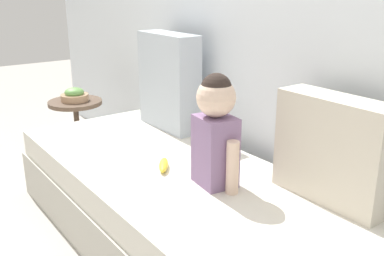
{
  "coord_description": "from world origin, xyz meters",
  "views": [
    {
      "loc": [
        1.63,
        -1.12,
        1.3
      ],
      "look_at": [
        0.11,
        0.0,
        0.67
      ],
      "focal_mm": 41.21,
      "sensor_mm": 36.0,
      "label": 1
    }
  ],
  "objects_px": {
    "banana": "(164,165)",
    "throw_pillow_right": "(333,150)",
    "side_table": "(76,114)",
    "couch": "(180,210)",
    "throw_pillow_left": "(169,82)",
    "fruit_bowl": "(75,95)",
    "toddler": "(216,128)"
  },
  "relations": [
    {
      "from": "couch",
      "to": "throw_pillow_right",
      "type": "relative_size",
      "value": 4.43
    },
    {
      "from": "side_table",
      "to": "toddler",
      "type": "bearing_deg",
      "value": -0.47
    },
    {
      "from": "banana",
      "to": "side_table",
      "type": "distance_m",
      "value": 1.41
    },
    {
      "from": "throw_pillow_left",
      "to": "side_table",
      "type": "bearing_deg",
      "value": -161.71
    },
    {
      "from": "couch",
      "to": "throw_pillow_right",
      "type": "distance_m",
      "value": 0.83
    },
    {
      "from": "couch",
      "to": "side_table",
      "type": "height_order",
      "value": "side_table"
    },
    {
      "from": "side_table",
      "to": "fruit_bowl",
      "type": "height_order",
      "value": "fruit_bowl"
    },
    {
      "from": "couch",
      "to": "fruit_bowl",
      "type": "bearing_deg",
      "value": 177.45
    },
    {
      "from": "couch",
      "to": "banana",
      "type": "height_order",
      "value": "banana"
    },
    {
      "from": "throw_pillow_left",
      "to": "fruit_bowl",
      "type": "relative_size",
      "value": 2.88
    },
    {
      "from": "throw_pillow_left",
      "to": "banana",
      "type": "height_order",
      "value": "throw_pillow_left"
    },
    {
      "from": "throw_pillow_right",
      "to": "side_table",
      "type": "height_order",
      "value": "throw_pillow_right"
    },
    {
      "from": "fruit_bowl",
      "to": "throw_pillow_left",
      "type": "bearing_deg",
      "value": 18.29
    },
    {
      "from": "toddler",
      "to": "fruit_bowl",
      "type": "bearing_deg",
      "value": 179.53
    },
    {
      "from": "couch",
      "to": "throw_pillow_left",
      "type": "distance_m",
      "value": 0.87
    },
    {
      "from": "toddler",
      "to": "fruit_bowl",
      "type": "distance_m",
      "value": 1.69
    },
    {
      "from": "couch",
      "to": "banana",
      "type": "relative_size",
      "value": 13.08
    },
    {
      "from": "toddler",
      "to": "couch",
      "type": "bearing_deg",
      "value": -166.15
    },
    {
      "from": "banana",
      "to": "throw_pillow_right",
      "type": "bearing_deg",
      "value": 30.06
    },
    {
      "from": "throw_pillow_right",
      "to": "throw_pillow_left",
      "type": "bearing_deg",
      "value": 180.0
    },
    {
      "from": "throw_pillow_left",
      "to": "banana",
      "type": "bearing_deg",
      "value": -36.1
    },
    {
      "from": "throw_pillow_right",
      "to": "toddler",
      "type": "height_order",
      "value": "toddler"
    },
    {
      "from": "throw_pillow_right",
      "to": "side_table",
      "type": "distance_m",
      "value": 2.12
    },
    {
      "from": "throw_pillow_left",
      "to": "banana",
      "type": "relative_size",
      "value": 3.47
    },
    {
      "from": "toddler",
      "to": "banana",
      "type": "xyz_separation_m",
      "value": [
        -0.28,
        -0.1,
        -0.25
      ]
    },
    {
      "from": "throw_pillow_left",
      "to": "side_table",
      "type": "height_order",
      "value": "throw_pillow_left"
    },
    {
      "from": "banana",
      "to": "side_table",
      "type": "relative_size",
      "value": 0.37
    },
    {
      "from": "couch",
      "to": "fruit_bowl",
      "type": "xyz_separation_m",
      "value": [
        -1.47,
        0.07,
        0.29
      ]
    },
    {
      "from": "throw_pillow_right",
      "to": "banana",
      "type": "bearing_deg",
      "value": -149.94
    },
    {
      "from": "throw_pillow_left",
      "to": "throw_pillow_right",
      "type": "relative_size",
      "value": 1.18
    },
    {
      "from": "side_table",
      "to": "banana",
      "type": "bearing_deg",
      "value": -4.54
    },
    {
      "from": "couch",
      "to": "toddler",
      "type": "distance_m",
      "value": 0.53
    }
  ]
}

